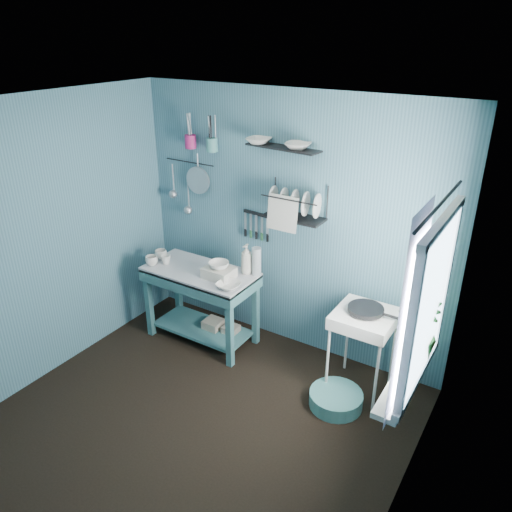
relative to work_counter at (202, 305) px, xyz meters
The scene contains 35 objects.
floor 1.31m from the work_counter, 55.20° to the right, with size 3.20×3.20×0.00m, color black.
ceiling 2.45m from the work_counter, 55.20° to the right, with size 3.20×3.20×0.00m, color silver.
wall_back 1.21m from the work_counter, 33.54° to the left, with size 3.20×3.20×0.00m, color #396476.
wall_left 1.60m from the work_counter, 130.79° to the right, with size 3.00×3.00×0.00m, color #396476.
wall_right 2.67m from the work_counter, 23.93° to the right, with size 3.00×3.00×0.00m, color #396476.
work_counter is the anchor object (origin of this frame).
mug_left 0.67m from the work_counter, 161.57° to the right, with size 0.12×0.12×0.10m, color silver.
mug_mid 0.58m from the work_counter, behind, with size 0.10×0.10×0.09m, color silver.
mug_right 0.67m from the work_counter, behind, with size 0.12×0.12×0.10m, color silver.
wash_tub 0.51m from the work_counter, ahead, with size 0.28×0.22×0.10m, color #B9B6AA.
tub_bowl 0.58m from the work_counter, ahead, with size 0.20×0.20×0.06m, color silver.
soap_bottle 0.72m from the work_counter, 25.46° to the left, with size 0.12×0.12×0.30m, color #B9B6AA.
water_bottle 0.78m from the work_counter, 22.93° to the left, with size 0.09×0.09×0.28m, color #9DA8AF.
counter_bowl 0.63m from the work_counter, 18.43° to the right, with size 0.22×0.22×0.05m, color silver.
hotplate_stand 1.67m from the work_counter, ahead, with size 0.49×0.49×0.79m, color white.
frying_pan 1.73m from the work_counter, ahead, with size 0.30×0.30×0.04m, color black.
knife_strip 1.09m from the work_counter, 49.05° to the left, with size 0.32×0.02×0.03m, color black.
dish_rack 1.47m from the work_counter, 22.13° to the left, with size 0.55×0.24×0.32m, color black.
upper_shelf 1.79m from the work_counter, 28.23° to the left, with size 0.70×0.18×0.01m, color black.
shelf_bowl_left 1.75m from the work_counter, 39.74° to the left, with size 0.22×0.22×0.05m, color silver.
shelf_bowl_right 1.94m from the work_counter, 23.92° to the left, with size 0.22×0.22×0.05m, color silver.
utensil_cup_magenta 1.63m from the work_counter, 131.85° to the left, with size 0.11×0.11×0.13m, color #A11D5F.
utensil_cup_teal 1.59m from the work_counter, 103.07° to the left, with size 0.11×0.11×0.13m, color teal.
colander 1.27m from the work_counter, 125.96° to the left, with size 0.28×0.28×0.03m, color #ABADB3.
ladle_outer 1.37m from the work_counter, 146.16° to the left, with size 0.01×0.01×0.30m, color #ABADB3.
ladle_inner 1.16m from the work_counter, 136.27° to the left, with size 0.01×0.01×0.30m, color #ABADB3.
hook_rail 1.45m from the work_counter, 133.54° to the left, with size 0.01×0.01×0.60m, color black.
window_glass 2.57m from the work_counter, 14.09° to the right, with size 1.10×1.10×0.00m, color white.
windowsill 2.33m from the work_counter, 14.61° to the right, with size 0.16×0.95×0.04m, color white.
curtain 2.62m from the work_counter, 21.44° to the right, with size 1.35×1.35×0.00m, color silver.
curtain_rod 2.86m from the work_counter, 14.36° to the right, with size 0.02×0.02×1.05m, color black.
potted_plant 2.33m from the work_counter, ahead, with size 0.28×0.28×0.50m, color #2E6127.
storage_tin_large 0.30m from the work_counter, 26.57° to the left, with size 0.18×0.18×0.22m, color gray.
storage_tin_small 0.43m from the work_counter, 14.93° to the left, with size 0.15×0.15×0.20m, color gray.
floor_basin 1.64m from the work_counter, ahead, with size 0.46×0.46×0.13m, color teal.
Camera 1 is at (2.08, -2.39, 2.97)m, focal length 35.00 mm.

